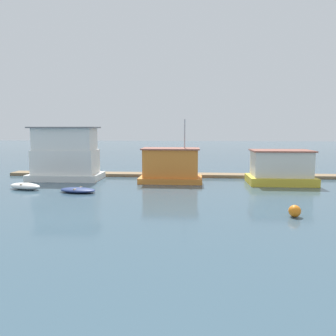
{
  "coord_description": "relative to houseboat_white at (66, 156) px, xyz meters",
  "views": [
    {
      "loc": [
        2.26,
        -29.94,
        4.92
      ],
      "look_at": [
        0.0,
        -1.0,
        1.4
      ],
      "focal_mm": 35.0,
      "sensor_mm": 36.0,
      "label": 1
    }
  ],
  "objects": [
    {
      "name": "buoy_orange",
      "position": [
        17.93,
        -12.17,
        -1.99
      ],
      "size": [
        0.68,
        0.68,
        0.68
      ],
      "primitive_type": "sphere",
      "color": "orange",
      "rests_on": "ground_plane"
    },
    {
      "name": "houseboat_white",
      "position": [
        0.0,
        0.0,
        0.0
      ],
      "size": [
        6.74,
        3.68,
        5.07
      ],
      "color": "white",
      "rests_on": "ground_plane"
    },
    {
      "name": "ground_plane",
      "position": [
        10.01,
        -0.55,
        -2.33
      ],
      "size": [
        200.0,
        200.0,
        0.0
      ],
      "primitive_type": "plane",
      "color": "#385160"
    },
    {
      "name": "houseboat_yellow",
      "position": [
        20.01,
        -0.95,
        -0.92
      ],
      "size": [
        5.69,
        3.64,
        3.02
      ],
      "color": "gold",
      "rests_on": "ground_plane"
    },
    {
      "name": "houseboat_orange",
      "position": [
        10.19,
        -0.67,
        -0.85
      ],
      "size": [
        5.72,
        3.25,
        5.76
      ],
      "color": "orange",
      "rests_on": "ground_plane"
    },
    {
      "name": "dock_walkway",
      "position": [
        10.01,
        2.93,
        -2.18
      ],
      "size": [
        33.8,
        1.8,
        0.3
      ],
      "primitive_type": "cube",
      "color": "#846B4C",
      "rests_on": "ground_plane"
    },
    {
      "name": "dinghy_navy",
      "position": [
        3.37,
        -6.22,
        -2.14
      ],
      "size": [
        3.1,
        1.89,
        0.37
      ],
      "color": "navy",
      "rests_on": "ground_plane"
    },
    {
      "name": "dinghy_white",
      "position": [
        -1.34,
        -5.33,
        -2.06
      ],
      "size": [
        3.04,
        1.81,
        0.54
      ],
      "color": "white",
      "rests_on": "ground_plane"
    }
  ]
}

